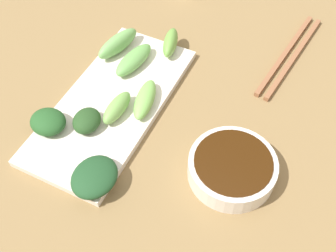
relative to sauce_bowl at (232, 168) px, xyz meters
The scene contains 12 objects.
tabletop 0.12m from the sauce_bowl, 13.69° to the right, with size 2.10×2.10×0.02m, color olive.
sauce_bowl is the anchor object (origin of this frame).
serving_plate 0.22m from the sauce_bowl, ahead, with size 0.15×0.32×0.01m, color silver.
broccoli_leafy_0 0.22m from the sauce_bowl, ahead, with size 0.04×0.05×0.03m, color #23451E.
broccoli_stalk_1 0.17m from the sauce_bowl, 17.89° to the right, with size 0.03×0.08×0.02m, color #79BB55.
broccoli_stalk_2 0.25m from the sauce_bowl, 28.67° to the right, with size 0.03×0.09×0.02m, color #66A251.
broccoli_stalk_3 0.26m from the sauce_bowl, 44.97° to the right, with size 0.02×0.07×0.03m, color #6AA042.
broccoli_stalk_4 0.19m from the sauce_bowl, ahead, with size 0.02×0.07×0.03m, color #74A850.
broccoli_stalk_5 0.30m from the sauce_bowl, 28.15° to the right, with size 0.03×0.09×0.03m, color #70AC5A.
broccoli_leafy_6 0.27m from the sauce_bowl, 10.47° to the left, with size 0.05×0.05×0.03m, color #225023.
broccoli_leafy_7 0.19m from the sauce_bowl, 31.63° to the left, with size 0.06×0.07×0.02m, color #1D4523.
chopsticks 0.27m from the sauce_bowl, 91.63° to the right, with size 0.05×0.23×0.01m.
Camera 1 is at (-0.16, 0.33, 0.53)m, focal length 44.59 mm.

